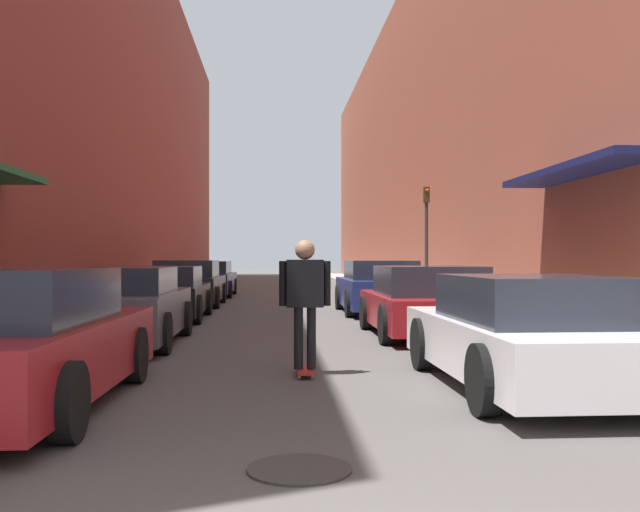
{
  "coord_description": "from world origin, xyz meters",
  "views": [
    {
      "loc": [
        -0.12,
        -1.91,
        1.41
      ],
      "look_at": [
        0.78,
        12.06,
        1.45
      ],
      "focal_mm": 40.0,
      "sensor_mm": 36.0,
      "label": 1
    }
  ],
  "objects": [
    {
      "name": "parked_car_left_3",
      "position": [
        -2.65,
        19.21,
        0.64
      ],
      "size": [
        2.01,
        4.17,
        1.34
      ],
      "color": "#232326",
      "rests_on": "ground"
    },
    {
      "name": "parked_car_left_0",
      "position": [
        -2.58,
        4.85,
        0.63
      ],
      "size": [
        1.99,
        4.28,
        1.31
      ],
      "color": "maroon",
      "rests_on": "ground"
    },
    {
      "name": "building_row_left",
      "position": [
        -7.44,
        28.48,
        7.94
      ],
      "size": [
        4.9,
        56.96,
        15.88
      ],
      "color": "brown",
      "rests_on": "ground"
    },
    {
      "name": "parked_car_right_2",
      "position": [
        2.56,
        16.1,
        0.65
      ],
      "size": [
        1.98,
        4.26,
        1.34
      ],
      "color": "navy",
      "rests_on": "ground"
    },
    {
      "name": "parked_car_left_4",
      "position": [
        -2.61,
        24.38,
        0.63
      ],
      "size": [
        2.06,
        4.74,
        1.29
      ],
      "color": "navy",
      "rests_on": "ground"
    },
    {
      "name": "parked_car_left_2",
      "position": [
        -2.64,
        14.51,
        0.59
      ],
      "size": [
        1.95,
        4.04,
        1.22
      ],
      "color": "black",
      "rests_on": "ground"
    },
    {
      "name": "building_row_right",
      "position": [
        7.44,
        28.47,
        6.63
      ],
      "size": [
        4.9,
        56.96,
        13.26
      ],
      "color": "brown",
      "rests_on": "ground"
    },
    {
      "name": "curb_strip_right",
      "position": [
        4.54,
        28.48,
        0.06
      ],
      "size": [
        1.8,
        56.96,
        0.12
      ],
      "color": "gray",
      "rests_on": "ground"
    },
    {
      "name": "parked_car_right_1",
      "position": [
        2.62,
        10.72,
        0.61
      ],
      "size": [
        2.05,
        4.06,
        1.26
      ],
      "color": "maroon",
      "rests_on": "ground"
    },
    {
      "name": "traffic_light",
      "position": [
        4.24,
        18.24,
        2.19
      ],
      "size": [
        0.16,
        0.22,
        3.33
      ],
      "color": "#2D2D2D",
      "rests_on": "curb_strip_right"
    },
    {
      "name": "skateboarder",
      "position": [
        0.25,
        6.62,
        1.0
      ],
      "size": [
        0.62,
        0.78,
        1.62
      ],
      "color": "#B2231E",
      "rests_on": "ground"
    },
    {
      "name": "manhole_cover",
      "position": [
        0.05,
        2.8,
        0.01
      ],
      "size": [
        0.7,
        0.7,
        0.02
      ],
      "color": "#332D28",
      "rests_on": "ground"
    },
    {
      "name": "parked_car_right_0",
      "position": [
        2.6,
        5.56,
        0.59
      ],
      "size": [
        1.91,
        4.3,
        1.22
      ],
      "color": "silver",
      "rests_on": "ground"
    },
    {
      "name": "parked_car_left_1",
      "position": [
        -2.56,
        9.8,
        0.61
      ],
      "size": [
        1.85,
        4.14,
        1.26
      ],
      "color": "#515459",
      "rests_on": "ground"
    },
    {
      "name": "curb_strip_left",
      "position": [
        -4.54,
        28.48,
        0.06
      ],
      "size": [
        1.8,
        56.96,
        0.12
      ],
      "color": "gray",
      "rests_on": "ground"
    },
    {
      "name": "ground",
      "position": [
        0.0,
        22.78,
        0.0
      ],
      "size": [
        125.3,
        125.3,
        0.0
      ],
      "primitive_type": "plane",
      "color": "#4C4947"
    }
  ]
}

